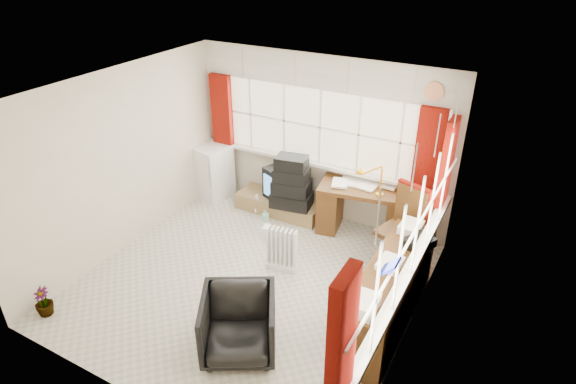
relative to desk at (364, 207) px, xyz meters
name	(u,v)px	position (x,y,z in m)	size (l,w,h in m)	color
ground	(251,282)	(-0.83, -1.80, -0.42)	(4.00, 4.00, 0.00)	beige
room_walls	(246,178)	(-0.83, -1.80, 1.08)	(4.00, 4.00, 4.00)	beige
window_back	(318,160)	(-0.83, 0.14, 0.53)	(3.70, 0.12, 3.60)	beige
window_right	(409,268)	(1.12, -1.80, 0.53)	(0.12, 3.70, 3.60)	beige
curtains	(353,168)	(0.10, -0.88, 1.04)	(3.83, 3.83, 1.15)	maroon
overhead_cabinets	(363,104)	(0.15, -0.82, 1.83)	(3.98, 3.98, 0.48)	silver
desk	(364,207)	(0.00, 0.00, 0.00)	(1.40, 0.87, 0.79)	#553714
desk_lamp	(382,174)	(0.24, -0.13, 0.66)	(0.17, 0.14, 0.46)	#FFAD0A
task_chair	(405,226)	(0.74, -0.53, 0.21)	(0.63, 0.65, 1.18)	black
office_chair	(239,325)	(-0.32, -2.81, -0.07)	(0.76, 0.78, 0.71)	black
radiator	(282,253)	(-0.62, -1.36, -0.17)	(0.43, 0.23, 0.62)	white
credenza	(389,292)	(0.90, -1.60, -0.03)	(0.50, 2.00, 0.85)	#553714
file_tray	(419,243)	(1.05, -1.09, 0.38)	(0.25, 0.33, 0.11)	black
tv_bench	(280,205)	(-1.38, -0.08, -0.29)	(1.40, 0.50, 0.25)	#9F7C4F
crt_tv	(286,184)	(-1.29, -0.03, 0.08)	(0.71, 0.69, 0.51)	black
hifi_stack	(292,184)	(-1.10, -0.20, 0.21)	(0.66, 0.48, 0.83)	black
mini_fridge	(213,171)	(-2.63, -0.14, 0.03)	(0.62, 0.63, 0.90)	white
spray_bottle_a	(257,204)	(-1.68, -0.27, -0.26)	(0.12, 0.12, 0.32)	white
spray_bottle_b	(265,215)	(-1.44, -0.42, -0.33)	(0.08, 0.09, 0.18)	#99E4D0
flower_vase	(43,302)	(-2.63, -3.44, -0.23)	(0.21, 0.21, 0.37)	black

